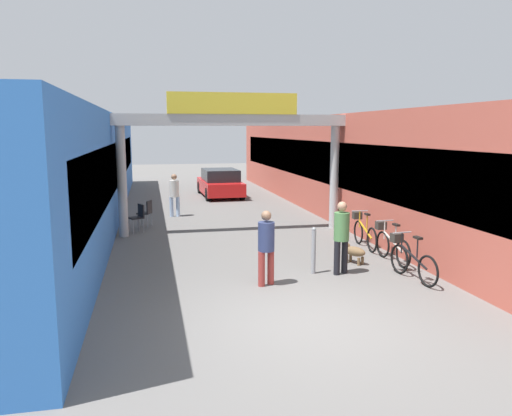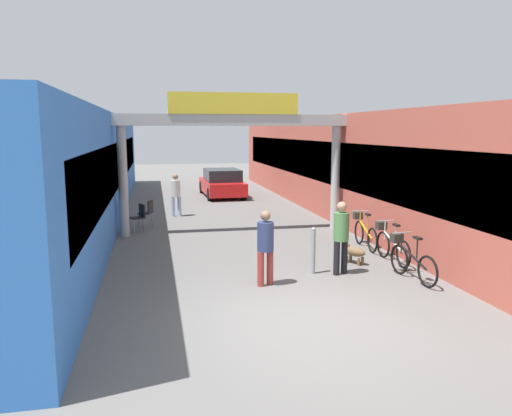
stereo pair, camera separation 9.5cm
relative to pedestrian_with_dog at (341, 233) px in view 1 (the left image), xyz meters
name	(u,v)px [view 1 (the left image)]	position (x,y,z in m)	size (l,w,h in m)	color
ground_plane	(307,320)	(-1.60, -2.51, -0.93)	(80.00, 80.00, 0.00)	#605E5B
storefront_left	(76,168)	(-6.69, 8.49, 0.93)	(3.00, 26.00, 3.72)	blue
storefront_right	(345,164)	(3.50, 8.49, 0.93)	(3.00, 26.00, 3.72)	#B25142
arcade_sign_gateway	(233,134)	(-1.60, 5.07, 2.12)	(7.40, 0.47, 4.31)	#B2B2B2
pedestrian_with_dog	(341,233)	(0.00, 0.00, 0.00)	(0.45, 0.45, 1.64)	black
pedestrian_companion	(266,243)	(-1.82, -0.46, -0.04)	(0.45, 0.45, 1.57)	#99332D
pedestrian_carrying_crate	(174,192)	(-3.26, 8.37, -0.03)	(0.39, 0.36, 1.59)	#A5BFE0
dog_on_leash	(353,251)	(0.63, 0.79, -0.64)	(0.53, 0.67, 0.48)	brown
bicycle_black_nearest	(410,259)	(1.33, -0.66, -0.50)	(0.46, 1.69, 0.98)	black
bicycle_silver_second	(391,244)	(1.60, 0.77, -0.50)	(0.46, 1.69, 0.98)	black
bicycle_orange_third	(364,231)	(1.58, 2.31, -0.50)	(0.46, 1.69, 0.98)	black
bollard_post_metal	(314,250)	(-0.59, 0.16, -0.40)	(0.10, 0.10, 1.06)	gray
cafe_chair_black_nearer	(138,215)	(-4.53, 5.66, -0.39)	(0.53, 0.53, 0.89)	gray
cafe_chair_black_farther	(147,211)	(-4.27, 6.48, -0.39)	(0.52, 0.52, 0.89)	gray
parked_car_red	(220,183)	(-0.82, 13.65, -0.29)	(1.89, 4.05, 1.33)	red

